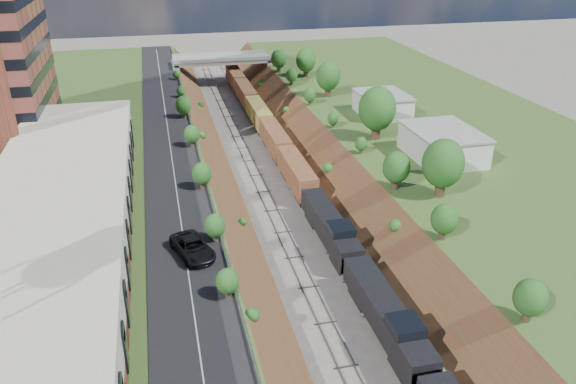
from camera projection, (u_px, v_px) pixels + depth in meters
name	position (u px, v px, depth m)	size (l,w,h in m)	color
platform_left	(49.00, 188.00, 79.56)	(44.00, 180.00, 5.00)	#3E5D26
platform_right	(469.00, 149.00, 93.52)	(44.00, 180.00, 5.00)	#3E5D26
embankment_left	(205.00, 189.00, 85.28)	(7.07, 180.00, 7.07)	brown
embankment_right	(343.00, 175.00, 89.93)	(7.07, 180.00, 7.07)	brown
rail_left_track	(259.00, 183.00, 87.02)	(1.58, 180.00, 0.18)	gray
rail_right_track	(292.00, 180.00, 88.12)	(1.58, 180.00, 0.18)	gray
road	(172.00, 160.00, 82.18)	(8.00, 180.00, 0.10)	black
guardrail	(200.00, 155.00, 82.66)	(0.10, 171.00, 0.70)	#99999E
commercial_building	(59.00, 217.00, 58.71)	(14.30, 62.30, 7.00)	brown
overpass	(222.00, 65.00, 140.05)	(24.50, 8.30, 7.40)	gray
white_building_near	(443.00, 145.00, 82.56)	(9.00, 12.00, 4.00)	silver
white_building_far	(382.00, 105.00, 101.89)	(8.00, 10.00, 3.60)	silver
tree_right_large	(443.00, 164.00, 69.61)	(5.25, 5.25, 7.61)	#473323
tree_left_crest	(240.00, 309.00, 46.93)	(2.45, 2.45, 3.55)	#473323
freight_train	(287.00, 158.00, 90.10)	(2.86, 130.87, 4.55)	black
suv	(193.00, 247.00, 57.91)	(3.07, 6.66, 1.85)	black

